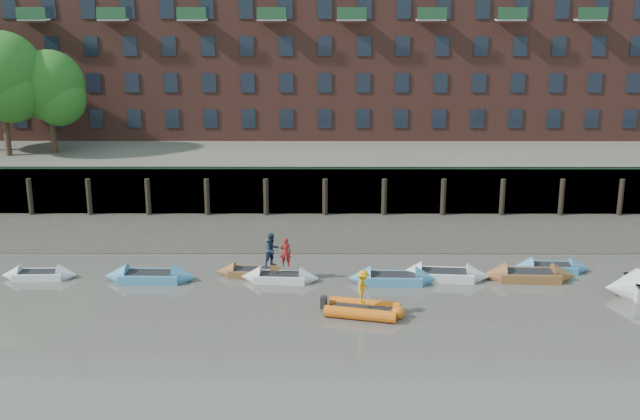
{
  "coord_description": "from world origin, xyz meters",
  "views": [
    {
      "loc": [
        -2.19,
        -30.6,
        15.32
      ],
      "look_at": [
        -2.31,
        12.0,
        3.2
      ],
      "focal_mm": 45.0,
      "sensor_mm": 36.0,
      "label": 1
    }
  ],
  "objects_px": {
    "rowboat_2": "(253,272)",
    "rowboat_5": "(444,275)",
    "rowboat_0": "(39,275)",
    "person_rower_a": "(286,252)",
    "person_rib_crew": "(363,287)",
    "person_rower_b": "(272,250)",
    "rowboat_3": "(280,277)",
    "rowboat_7": "(551,268)",
    "rib_tender": "(366,310)",
    "rowboat_6": "(529,275)",
    "rowboat_4": "(393,278)",
    "rowboat_1": "(150,277)"
  },
  "relations": [
    {
      "from": "person_rower_a",
      "to": "person_rower_b",
      "type": "relative_size",
      "value": 0.89
    },
    {
      "from": "person_rower_b",
      "to": "rowboat_5",
      "type": "bearing_deg",
      "value": -39.53
    },
    {
      "from": "rowboat_6",
      "to": "rowboat_7",
      "type": "distance_m",
      "value": 2.03
    },
    {
      "from": "rowboat_5",
      "to": "rib_tender",
      "type": "distance_m",
      "value": 6.54
    },
    {
      "from": "rowboat_5",
      "to": "person_rib_crew",
      "type": "distance_m",
      "value": 6.78
    },
    {
      "from": "rowboat_2",
      "to": "person_rower_b",
      "type": "relative_size",
      "value": 2.25
    },
    {
      "from": "rowboat_0",
      "to": "rowboat_2",
      "type": "bearing_deg",
      "value": 0.59
    },
    {
      "from": "rowboat_1",
      "to": "rowboat_2",
      "type": "height_order",
      "value": "rowboat_1"
    },
    {
      "from": "rowboat_5",
      "to": "rowboat_6",
      "type": "xyz_separation_m",
      "value": [
        4.53,
        -0.08,
        0.01
      ]
    },
    {
      "from": "rib_tender",
      "to": "person_rib_crew",
      "type": "xyz_separation_m",
      "value": [
        -0.15,
        -0.05,
        1.16
      ]
    },
    {
      "from": "rowboat_7",
      "to": "person_rower_a",
      "type": "distance_m",
      "value": 14.67
    },
    {
      "from": "rowboat_3",
      "to": "rowboat_6",
      "type": "bearing_deg",
      "value": 5.1
    },
    {
      "from": "rowboat_7",
      "to": "rib_tender",
      "type": "relative_size",
      "value": 1.1
    },
    {
      "from": "rowboat_7",
      "to": "person_rib_crew",
      "type": "height_order",
      "value": "person_rib_crew"
    },
    {
      "from": "rowboat_4",
      "to": "person_rib_crew",
      "type": "bearing_deg",
      "value": -111.12
    },
    {
      "from": "rowboat_2",
      "to": "rowboat_5",
      "type": "height_order",
      "value": "rowboat_5"
    },
    {
      "from": "rowboat_2",
      "to": "person_rower_b",
      "type": "distance_m",
      "value": 1.99
    },
    {
      "from": "rowboat_0",
      "to": "rowboat_4",
      "type": "bearing_deg",
      "value": -3.44
    },
    {
      "from": "rowboat_5",
      "to": "rowboat_7",
      "type": "bearing_deg",
      "value": 16.64
    },
    {
      "from": "rowboat_3",
      "to": "rowboat_2",
      "type": "bearing_deg",
      "value": 155.85
    },
    {
      "from": "person_rower_a",
      "to": "person_rib_crew",
      "type": "xyz_separation_m",
      "value": [
        3.87,
        -4.62,
        -0.17
      ]
    },
    {
      "from": "rowboat_4",
      "to": "person_rower_b",
      "type": "relative_size",
      "value": 2.65
    },
    {
      "from": "rowboat_1",
      "to": "rowboat_4",
      "type": "xyz_separation_m",
      "value": [
        12.89,
        -0.22,
        -0.01
      ]
    },
    {
      "from": "rowboat_2",
      "to": "rowboat_5",
      "type": "relative_size",
      "value": 0.82
    },
    {
      "from": "rowboat_4",
      "to": "rowboat_2",
      "type": "bearing_deg",
      "value": 173.67
    },
    {
      "from": "rowboat_0",
      "to": "rowboat_2",
      "type": "relative_size",
      "value": 1.0
    },
    {
      "from": "rowboat_5",
      "to": "rib_tender",
      "type": "bearing_deg",
      "value": -127.53
    },
    {
      "from": "rowboat_6",
      "to": "person_rib_crew",
      "type": "relative_size",
      "value": 3.0
    },
    {
      "from": "rowboat_4",
      "to": "rowboat_3",
      "type": "bearing_deg",
      "value": 179.47
    },
    {
      "from": "rowboat_7",
      "to": "person_rower_a",
      "type": "xyz_separation_m",
      "value": [
        -14.53,
        -1.47,
        1.4
      ]
    },
    {
      "from": "rowboat_2",
      "to": "person_rower_a",
      "type": "height_order",
      "value": "person_rower_a"
    },
    {
      "from": "rib_tender",
      "to": "rowboat_0",
      "type": "bearing_deg",
      "value": 178.03
    },
    {
      "from": "rowboat_5",
      "to": "person_rower_a",
      "type": "relative_size",
      "value": 3.09
    },
    {
      "from": "rowboat_3",
      "to": "rowboat_6",
      "type": "distance_m",
      "value": 13.27
    },
    {
      "from": "person_rower_b",
      "to": "rowboat_6",
      "type": "bearing_deg",
      "value": -40.21
    },
    {
      "from": "rib_tender",
      "to": "person_rower_a",
      "type": "height_order",
      "value": "person_rower_a"
    },
    {
      "from": "rowboat_4",
      "to": "rowboat_5",
      "type": "xyz_separation_m",
      "value": [
        2.78,
        0.52,
        0.01
      ]
    },
    {
      "from": "rowboat_7",
      "to": "rowboat_4",
      "type": "bearing_deg",
      "value": -165.82
    },
    {
      "from": "rowboat_0",
      "to": "rowboat_1",
      "type": "bearing_deg",
      "value": -5.08
    },
    {
      "from": "rowboat_4",
      "to": "rowboat_5",
      "type": "bearing_deg",
      "value": 12.16
    },
    {
      "from": "rowboat_2",
      "to": "person_rib_crew",
      "type": "distance_m",
      "value": 7.91
    },
    {
      "from": "rowboat_2",
      "to": "rowboat_3",
      "type": "xyz_separation_m",
      "value": [
        1.52,
        -0.82,
        0.01
      ]
    },
    {
      "from": "rowboat_7",
      "to": "rowboat_5",
      "type": "bearing_deg",
      "value": -165.57
    },
    {
      "from": "rib_tender",
      "to": "rowboat_6",
      "type": "bearing_deg",
      "value": 41.52
    },
    {
      "from": "rowboat_0",
      "to": "person_rower_a",
      "type": "xyz_separation_m",
      "value": [
        13.25,
        -0.29,
        1.41
      ]
    },
    {
      "from": "rowboat_0",
      "to": "rowboat_5",
      "type": "xyz_separation_m",
      "value": [
        21.7,
        -0.05,
        0.04
      ]
    },
    {
      "from": "rowboat_5",
      "to": "rowboat_7",
      "type": "xyz_separation_m",
      "value": [
        6.08,
        1.23,
        -0.03
      ]
    },
    {
      "from": "rowboat_2",
      "to": "rowboat_7",
      "type": "height_order",
      "value": "rowboat_7"
    },
    {
      "from": "rib_tender",
      "to": "person_rower_b",
      "type": "xyz_separation_m",
      "value": [
        -4.74,
        4.64,
        1.43
      ]
    },
    {
      "from": "person_rower_a",
      "to": "person_rib_crew",
      "type": "height_order",
      "value": "person_rower_a"
    }
  ]
}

